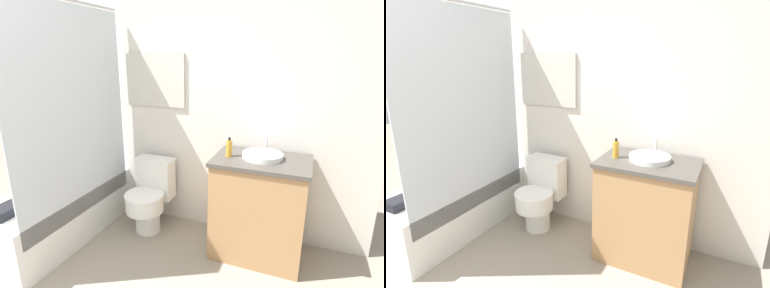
# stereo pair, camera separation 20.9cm
# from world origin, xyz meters

# --- Properties ---
(wall_back) EXTENTS (3.38, 0.07, 2.50)m
(wall_back) POSITION_xyz_m (-0.00, 2.07, 1.25)
(wall_back) COLOR silver
(wall_back) RESTS_ON ground_plane
(shower_area) EXTENTS (0.61, 1.34, 1.98)m
(shower_area) POSITION_xyz_m (-0.86, 1.38, 0.28)
(shower_area) COLOR white
(shower_area) RESTS_ON ground_plane
(toilet) EXTENTS (0.36, 0.49, 0.66)m
(toilet) POSITION_xyz_m (-0.18, 1.80, 0.33)
(toilet) COLOR white
(toilet) RESTS_ON ground_plane
(vanity) EXTENTS (0.73, 0.51, 0.83)m
(vanity) POSITION_xyz_m (0.82, 1.78, 0.41)
(vanity) COLOR #AD7F51
(vanity) RESTS_ON ground_plane
(sink) EXTENTS (0.31, 0.34, 0.13)m
(sink) POSITION_xyz_m (0.82, 1.80, 0.85)
(sink) COLOR white
(sink) RESTS_ON vanity
(soap_bottle) EXTENTS (0.05, 0.05, 0.15)m
(soap_bottle) POSITION_xyz_m (0.57, 1.75, 0.89)
(soap_bottle) COLOR gold
(soap_bottle) RESTS_ON vanity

